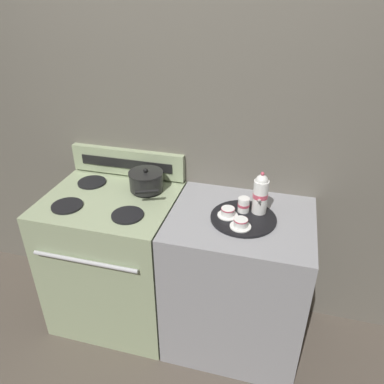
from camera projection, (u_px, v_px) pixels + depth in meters
The scene contains 11 objects.
ground_plane at pixel (176, 321), 2.60m from camera, with size 6.00×6.00×0.00m, color brown.
wall_back at pixel (189, 156), 2.35m from camera, with size 6.00×0.05×2.20m.
stove at pixel (116, 259), 2.46m from camera, with size 0.78×0.68×0.94m.
control_panel at pixel (128, 162), 2.43m from camera, with size 0.76×0.05×0.17m.
side_counter at pixel (237, 281), 2.28m from camera, with size 0.80×0.66×0.93m.
saucepan at pixel (146, 181), 2.27m from camera, with size 0.24×0.30×0.14m.
serving_tray at pixel (243, 218), 2.03m from camera, with size 0.36×0.36×0.01m.
teapot at pixel (261, 194), 2.02m from camera, with size 0.08×0.13×0.25m.
teacup_left at pixel (228, 212), 2.03m from camera, with size 0.11×0.11×0.05m.
teacup_right at pixel (241, 223), 1.94m from camera, with size 0.11×0.11×0.05m.
creamer_jug at pixel (244, 205), 2.06m from camera, with size 0.07×0.07×0.08m.
Camera 1 is at (0.57, -1.72, 2.07)m, focal length 35.00 mm.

